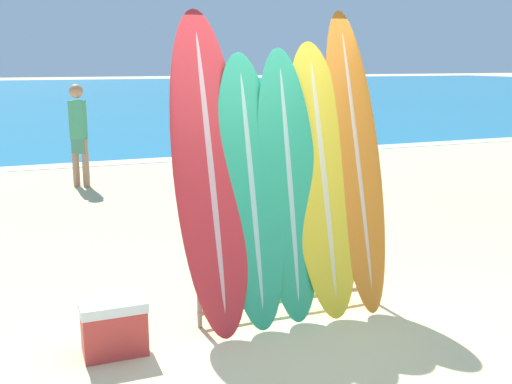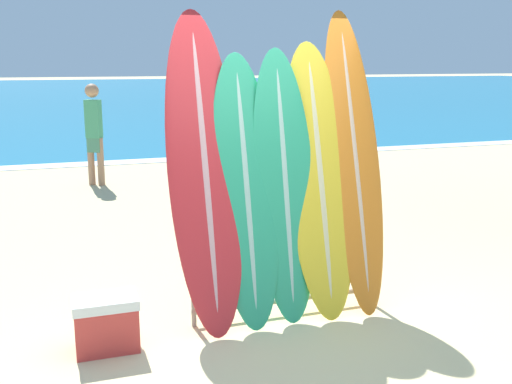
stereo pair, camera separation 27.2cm
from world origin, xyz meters
The scene contains 12 objects.
ground_plane centered at (0.00, 0.00, 0.00)m, with size 160.00×160.00×0.00m, color beige.
ocean_water centered at (0.00, 38.04, 0.00)m, with size 120.00×60.00×0.01m.
surfboard_rack centered at (0.20, 0.35, 0.48)m, with size 1.65×0.04×0.89m.
surfboard_slot_0 centered at (-0.47, 0.44, 1.28)m, with size 0.60×0.87×2.56m.
surfboard_slot_1 centered at (-0.14, 0.38, 1.11)m, with size 0.55×0.66×2.22m.
surfboard_slot_2 centered at (0.19, 0.38, 1.13)m, with size 0.53×0.57×2.25m.
surfboard_slot_3 centered at (0.52, 0.40, 1.15)m, with size 0.60×0.73×2.31m.
surfboard_slot_4 centered at (0.86, 0.44, 1.29)m, with size 0.48×0.85×2.58m.
person_near_water centered at (2.10, 5.88, 0.88)m, with size 0.21×0.27×1.60m.
person_mid_beach centered at (1.40, 6.56, 0.95)m, with size 0.29×0.24×1.74m.
person_far_left centered at (-0.96, 6.51, 0.96)m, with size 0.30×0.27×1.75m.
cooler_box centered at (-1.31, 0.16, 0.21)m, with size 0.48×0.31×0.42m.
Camera 1 is at (-1.82, -4.05, 2.14)m, focal length 42.00 mm.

